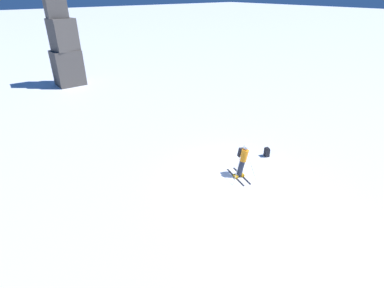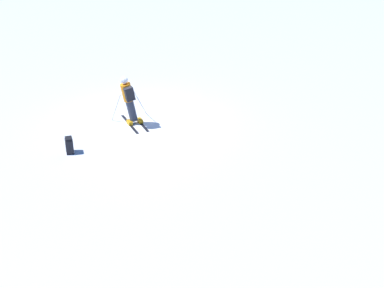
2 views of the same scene
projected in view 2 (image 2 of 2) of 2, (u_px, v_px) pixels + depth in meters
name	position (u px, v px, depth m)	size (l,w,h in m)	color
ground_plane	(142.00, 121.00, 18.05)	(300.00, 300.00, 0.00)	white
skier	(129.00, 98.00, 17.36)	(1.24, 1.66, 1.72)	black
spare_backpack	(69.00, 145.00, 15.90)	(0.32, 0.36, 0.50)	black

